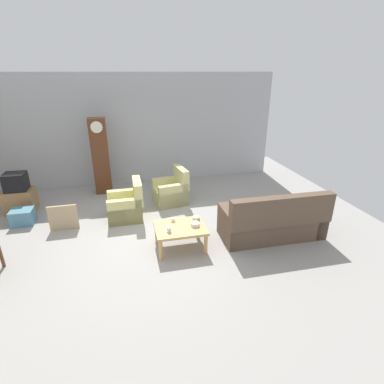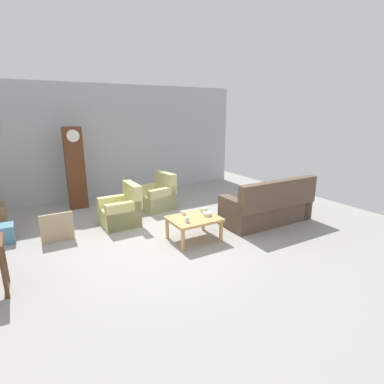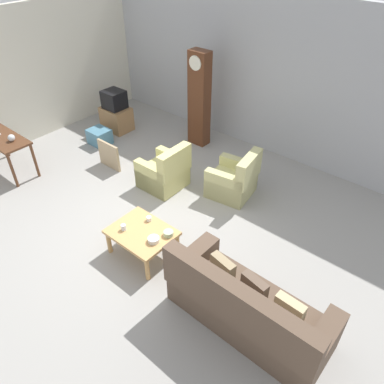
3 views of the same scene
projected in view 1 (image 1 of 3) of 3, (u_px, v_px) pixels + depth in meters
name	position (u px, v px, depth m)	size (l,w,h in m)	color
ground_plane	(153.00, 238.00, 6.12)	(10.40, 10.40, 0.00)	#999691
garage_door_wall	(137.00, 130.00, 8.74)	(8.40, 0.16, 3.20)	#ADAFB5
couch_floral	(273.00, 222.00, 6.02)	(2.11, 0.90, 1.04)	brown
armchair_olive_near	(127.00, 206.00, 6.83)	(0.80, 0.77, 0.92)	#CCC67A
armchair_olive_far	(172.00, 191.00, 7.66)	(0.90, 0.87, 0.92)	#C0BD7D
coffee_table_wood	(180.00, 230.00, 5.64)	(0.96, 0.76, 0.46)	tan
grandfather_clock	(101.00, 157.00, 8.01)	(0.44, 0.30, 2.10)	#562D19
tv_stand_cabinet	(20.00, 200.00, 7.19)	(0.68, 0.52, 0.56)	#997047
tv_crt	(16.00, 182.00, 7.00)	(0.48, 0.44, 0.42)	black
framed_picture_leaning	(63.00, 218.00, 6.33)	(0.60, 0.05, 0.57)	tan
storage_box_blue	(23.00, 217.00, 6.62)	(0.47, 0.42, 0.35)	teal
cup_white_porcelain	(173.00, 220.00, 5.81)	(0.08, 0.08, 0.07)	white
cup_blue_rimmed	(169.00, 230.00, 5.42)	(0.08, 0.08, 0.10)	silver
bowl_white_stacked	(195.00, 224.00, 5.64)	(0.17, 0.17, 0.07)	white
bowl_shallow_green	(196.00, 218.00, 5.86)	(0.15, 0.15, 0.07)	#B2C69E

